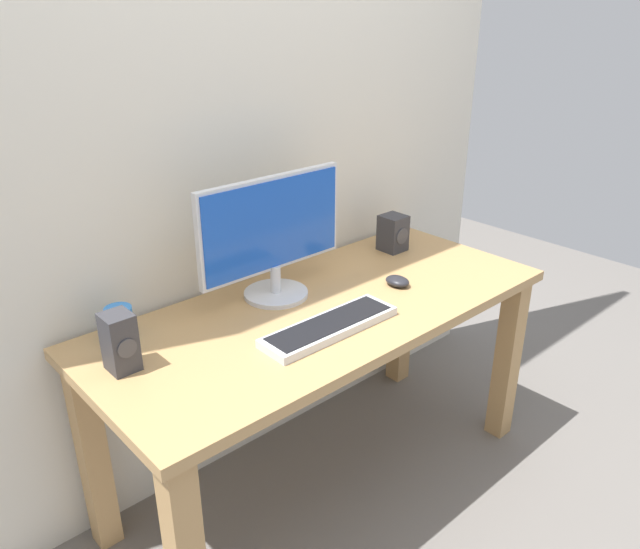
{
  "coord_description": "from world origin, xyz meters",
  "views": [
    {
      "loc": [
        -1.27,
        -1.37,
        1.69
      ],
      "look_at": [
        -0.02,
        0.0,
        0.87
      ],
      "focal_mm": 34.72,
      "sensor_mm": 36.0,
      "label": 1
    }
  ],
  "objects_px": {
    "speaker_right": "(393,233)",
    "speaker_left": "(120,342)",
    "keyboard_primary": "(330,326)",
    "desk": "(325,339)",
    "monitor": "(273,234)",
    "mouse": "(397,281)",
    "coffee_mug": "(120,322)"
  },
  "relations": [
    {
      "from": "mouse",
      "to": "speaker_left",
      "type": "distance_m",
      "value": 1.0
    },
    {
      "from": "monitor",
      "to": "keyboard_primary",
      "type": "bearing_deg",
      "value": -95.59
    },
    {
      "from": "mouse",
      "to": "coffee_mug",
      "type": "bearing_deg",
      "value": 157.91
    },
    {
      "from": "desk",
      "to": "speaker_right",
      "type": "distance_m",
      "value": 0.61
    },
    {
      "from": "monitor",
      "to": "mouse",
      "type": "xyz_separation_m",
      "value": [
        0.38,
        -0.24,
        -0.21
      ]
    },
    {
      "from": "monitor",
      "to": "keyboard_primary",
      "type": "distance_m",
      "value": 0.38
    },
    {
      "from": "speaker_right",
      "to": "coffee_mug",
      "type": "xyz_separation_m",
      "value": [
        -1.15,
        0.07,
        -0.02
      ]
    },
    {
      "from": "speaker_right",
      "to": "speaker_left",
      "type": "height_order",
      "value": "speaker_left"
    },
    {
      "from": "monitor",
      "to": "coffee_mug",
      "type": "distance_m",
      "value": 0.56
    },
    {
      "from": "desk",
      "to": "coffee_mug",
      "type": "bearing_deg",
      "value": 156.74
    },
    {
      "from": "monitor",
      "to": "speaker_right",
      "type": "relative_size",
      "value": 3.89
    },
    {
      "from": "monitor",
      "to": "coffee_mug",
      "type": "bearing_deg",
      "value": 170.96
    },
    {
      "from": "keyboard_primary",
      "to": "speaker_left",
      "type": "relative_size",
      "value": 2.78
    },
    {
      "from": "speaker_left",
      "to": "speaker_right",
      "type": "bearing_deg",
      "value": 4.54
    },
    {
      "from": "speaker_right",
      "to": "speaker_left",
      "type": "xyz_separation_m",
      "value": [
        -1.23,
        -0.1,
        0.01
      ]
    },
    {
      "from": "keyboard_primary",
      "to": "desk",
      "type": "bearing_deg",
      "value": 52.17
    },
    {
      "from": "coffee_mug",
      "to": "monitor",
      "type": "bearing_deg",
      "value": -9.04
    },
    {
      "from": "desk",
      "to": "coffee_mug",
      "type": "relative_size",
      "value": 16.42
    },
    {
      "from": "keyboard_primary",
      "to": "mouse",
      "type": "distance_m",
      "value": 0.41
    },
    {
      "from": "mouse",
      "to": "speaker_right",
      "type": "distance_m",
      "value": 0.35
    },
    {
      "from": "speaker_right",
      "to": "speaker_left",
      "type": "bearing_deg",
      "value": -175.46
    },
    {
      "from": "keyboard_primary",
      "to": "mouse",
      "type": "xyz_separation_m",
      "value": [
        0.41,
        0.08,
        0.0
      ]
    },
    {
      "from": "desk",
      "to": "mouse",
      "type": "bearing_deg",
      "value": -11.3
    },
    {
      "from": "desk",
      "to": "coffee_mug",
      "type": "xyz_separation_m",
      "value": [
        -0.61,
        0.26,
        0.18
      ]
    },
    {
      "from": "mouse",
      "to": "speaker_right",
      "type": "xyz_separation_m",
      "value": [
        0.25,
        0.25,
        0.06
      ]
    },
    {
      "from": "keyboard_primary",
      "to": "speaker_right",
      "type": "bearing_deg",
      "value": 26.39
    },
    {
      "from": "monitor",
      "to": "speaker_left",
      "type": "xyz_separation_m",
      "value": [
        -0.61,
        -0.09,
        -0.14
      ]
    },
    {
      "from": "monitor",
      "to": "speaker_left",
      "type": "height_order",
      "value": "monitor"
    },
    {
      "from": "mouse",
      "to": "speaker_right",
      "type": "height_order",
      "value": "speaker_right"
    },
    {
      "from": "speaker_right",
      "to": "speaker_left",
      "type": "relative_size",
      "value": 0.87
    },
    {
      "from": "coffee_mug",
      "to": "desk",
      "type": "bearing_deg",
      "value": -23.26
    },
    {
      "from": "desk",
      "to": "monitor",
      "type": "relative_size",
      "value": 2.83
    }
  ]
}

